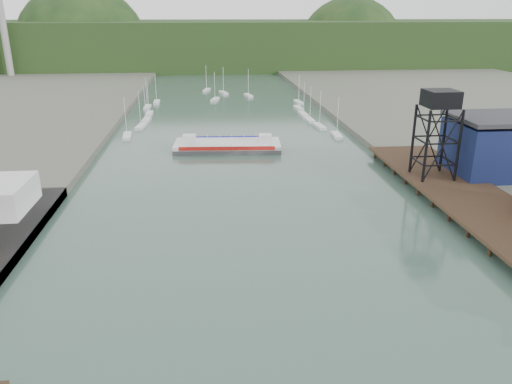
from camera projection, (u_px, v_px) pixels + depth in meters
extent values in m
cube|color=black|center=(477.00, 202.00, 81.58)|extent=(14.00, 70.00, 0.50)
cylinder|color=black|center=(441.00, 209.00, 81.39)|extent=(0.60, 0.60, 2.20)
cylinder|color=black|center=(510.00, 207.00, 82.52)|extent=(0.60, 0.60, 2.20)
cylinder|color=black|center=(426.00, 147.00, 88.16)|extent=(0.50, 0.50, 13.00)
cylinder|color=black|center=(459.00, 146.00, 88.73)|extent=(0.50, 0.50, 13.00)
cylinder|color=black|center=(413.00, 139.00, 93.78)|extent=(0.50, 0.50, 13.00)
cylinder|color=black|center=(444.00, 138.00, 94.34)|extent=(0.50, 0.50, 13.00)
cube|color=black|center=(441.00, 99.00, 88.53)|extent=(5.50, 5.50, 3.00)
cube|color=#0D113D|center=(505.00, 148.00, 95.23)|extent=(20.00, 14.00, 10.00)
cube|color=#2D2D33|center=(510.00, 118.00, 93.23)|extent=(20.50, 14.50, 0.80)
cube|color=silver|center=(127.00, 136.00, 131.13)|extent=(2.67, 7.65, 0.90)
cube|color=silver|center=(141.00, 127.00, 142.01)|extent=(2.81, 7.67, 0.90)
cube|color=silver|center=(146.00, 120.00, 150.36)|extent=(2.35, 7.59, 0.90)
cube|color=silver|center=(149.00, 114.00, 159.63)|extent=(2.01, 7.50, 0.90)
cube|color=silver|center=(147.00, 107.00, 170.92)|extent=(2.00, 7.50, 0.90)
cube|color=silver|center=(157.00, 102.00, 180.34)|extent=(2.16, 7.54, 0.90)
cube|color=silver|center=(337.00, 136.00, 131.77)|extent=(2.53, 7.62, 0.90)
cube|color=silver|center=(319.00, 126.00, 142.30)|extent=(2.76, 7.67, 0.90)
cube|color=silver|center=(310.00, 120.00, 150.43)|extent=(2.22, 7.56, 0.90)
cube|color=silver|center=(304.00, 114.00, 158.82)|extent=(2.18, 7.54, 0.90)
cube|color=silver|center=(298.00, 108.00, 169.24)|extent=(2.46, 7.61, 0.90)
cube|color=silver|center=(298.00, 102.00, 180.30)|extent=(2.48, 7.61, 0.90)
cube|color=silver|center=(215.00, 100.00, 185.91)|extent=(3.78, 7.76, 0.90)
cube|color=silver|center=(248.00, 96.00, 194.64)|extent=(3.31, 7.74, 0.90)
cube|color=silver|center=(224.00, 93.00, 201.24)|extent=(3.76, 7.76, 0.90)
cube|color=silver|center=(207.00, 90.00, 208.09)|extent=(3.40, 7.74, 0.90)
cylinder|color=gray|center=(1.00, 14.00, 236.69)|extent=(3.20, 3.20, 60.00)
cube|color=black|center=(214.00, 44.00, 313.23)|extent=(500.00, 120.00, 28.00)
sphere|color=black|center=(85.00, 52.00, 307.06)|extent=(80.00, 80.00, 80.00)
sphere|color=black|center=(349.00, 52.00, 333.10)|extent=(70.00, 70.00, 70.00)
cube|color=#454547|center=(227.00, 148.00, 119.59)|extent=(25.79, 11.74, 1.01)
cube|color=silver|center=(227.00, 144.00, 119.28)|extent=(25.79, 11.74, 0.81)
cube|color=red|center=(227.00, 148.00, 114.43)|extent=(22.11, 1.64, 0.91)
cube|color=#151991|center=(228.00, 138.00, 123.99)|extent=(22.11, 1.64, 0.91)
cube|color=silver|center=(189.00, 139.00, 118.58)|extent=(3.22, 3.22, 2.01)
cube|color=silver|center=(265.00, 139.00, 119.15)|extent=(3.22, 3.22, 2.01)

